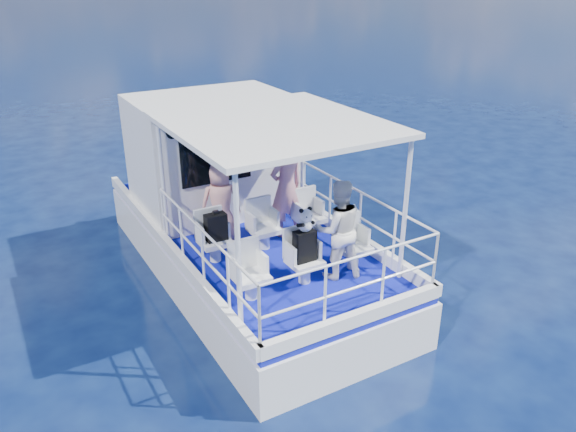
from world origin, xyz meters
The scene contains 20 objects.
ground centered at (0.00, 0.00, 0.00)m, with size 2000.00×2000.00×0.00m, color #071238.
hull centered at (0.00, 1.00, 0.00)m, with size 3.00×7.00×1.60m, color white.
deck centered at (0.00, 1.00, 0.85)m, with size 2.90×6.90×0.10m, color #090E83.
cabin centered at (0.00, 2.30, 2.00)m, with size 2.85×2.00×2.20m, color white.
canopy centered at (0.00, -0.20, 3.14)m, with size 3.00×3.20×0.08m, color white.
canopy_posts centered at (0.00, -0.25, 2.00)m, with size 2.77×2.97×2.20m.
railings centered at (0.00, -0.58, 1.40)m, with size 2.84×3.59×1.00m, color white, non-canonical shape.
seat_port_fwd centered at (-0.90, 0.20, 1.09)m, with size 0.48×0.46×0.38m, color white.
seat_center_fwd centered at (0.00, 0.20, 1.09)m, with size 0.48×0.46×0.38m, color white.
seat_stbd_fwd centered at (0.90, 0.20, 1.09)m, with size 0.48×0.46×0.38m, color white.
seat_port_aft centered at (-0.90, -1.10, 1.09)m, with size 0.48×0.46×0.38m, color white.
seat_center_aft centered at (0.00, -1.10, 1.09)m, with size 0.48×0.46×0.38m, color white.
seat_stbd_aft centered at (0.90, -1.10, 1.09)m, with size 0.48×0.46×0.38m, color white.
passenger_port_fwd centered at (-0.50, 0.80, 1.62)m, with size 0.53×0.38×1.43m, color #DE9890.
passenger_stbd_fwd centered at (0.60, 0.50, 1.79)m, with size 0.65×0.43×1.78m, color #CA838E.
passenger_stbd_aft centered at (0.53, -1.18, 1.68)m, with size 0.76×0.59×1.57m, color white.
backpack_port centered at (-0.87, 0.17, 1.50)m, with size 0.34×0.19×0.44m, color black.
backpack_center centered at (-0.02, -1.12, 1.52)m, with size 0.32×0.18×0.48m, color black.
compact_camera centered at (-0.86, 0.18, 1.75)m, with size 0.09×0.06×0.06m, color black.
panda centered at (-0.01, -1.12, 1.95)m, with size 0.24×0.20×0.37m, color white, non-canonical shape.
Camera 1 is at (-3.90, -7.36, 5.29)m, focal length 35.00 mm.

